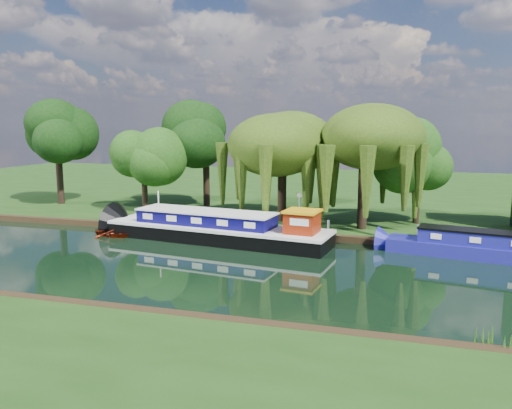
% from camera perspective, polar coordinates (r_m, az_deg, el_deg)
% --- Properties ---
extents(ground, '(120.00, 120.00, 0.00)m').
position_cam_1_polar(ground, '(28.38, -0.19, -7.46)').
color(ground, black).
extents(far_bank, '(120.00, 52.00, 0.45)m').
position_cam_1_polar(far_bank, '(61.10, 8.75, 1.63)').
color(far_bank, '#18350E').
rests_on(far_bank, ground).
extents(dutch_barge, '(16.55, 5.73, 3.42)m').
position_cam_1_polar(dutch_barge, '(35.09, -4.28, -2.82)').
color(dutch_barge, black).
rests_on(dutch_barge, ground).
extents(narrowboat, '(12.91, 4.42, 1.86)m').
position_cam_1_polar(narrowboat, '(33.54, 25.69, -4.61)').
color(narrowboat, navy).
rests_on(narrowboat, ground).
extents(red_dinghy, '(3.35, 2.51, 0.66)m').
position_cam_1_polar(red_dinghy, '(38.10, -15.63, -3.49)').
color(red_dinghy, maroon).
rests_on(red_dinghy, ground).
extents(willow_left, '(6.83, 6.83, 8.19)m').
position_cam_1_polar(willow_left, '(39.63, 3.03, 6.66)').
color(willow_left, black).
rests_on(willow_left, far_bank).
extents(willow_right, '(6.82, 6.82, 8.31)m').
position_cam_1_polar(willow_right, '(37.24, 12.27, 6.48)').
color(willow_right, black).
rests_on(willow_right, far_bank).
extents(tree_far_left, '(4.43, 4.43, 7.14)m').
position_cam_1_polar(tree_far_left, '(44.92, -12.73, 5.40)').
color(tree_far_left, black).
rests_on(tree_far_left, far_bank).
extents(tree_far_back, '(5.38, 5.38, 9.05)m').
position_cam_1_polar(tree_far_back, '(51.87, -21.75, 7.02)').
color(tree_far_back, black).
rests_on(tree_far_back, far_bank).
extents(tree_far_mid, '(5.53, 5.53, 9.05)m').
position_cam_1_polar(tree_far_mid, '(47.29, -5.76, 7.38)').
color(tree_far_mid, black).
rests_on(tree_far_mid, far_bank).
extents(tree_far_right, '(4.28, 4.28, 7.01)m').
position_cam_1_polar(tree_far_right, '(40.59, 18.12, 4.71)').
color(tree_far_right, black).
rests_on(tree_far_right, far_bank).
extents(lamppost, '(0.36, 0.36, 2.56)m').
position_cam_1_polar(lamppost, '(37.73, 5.00, 0.44)').
color(lamppost, silver).
rests_on(lamppost, far_bank).
extents(mooring_posts, '(19.16, 0.16, 1.00)m').
position_cam_1_polar(mooring_posts, '(36.17, 2.77, -2.28)').
color(mooring_posts, silver).
rests_on(mooring_posts, far_bank).
extents(reeds_near, '(33.70, 1.50, 1.10)m').
position_cam_1_polar(reeds_near, '(20.04, 13.10, -13.28)').
color(reeds_near, '#204813').
rests_on(reeds_near, ground).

